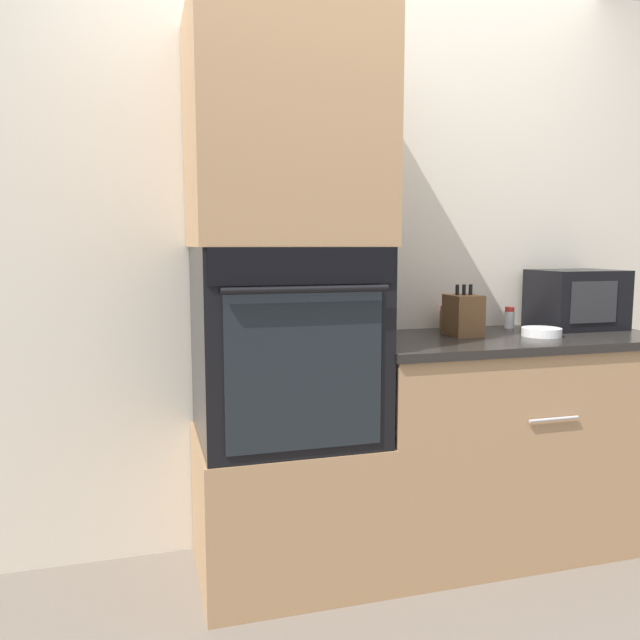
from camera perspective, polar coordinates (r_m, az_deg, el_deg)
The scene contains 11 objects.
ground_plane at distance 2.58m, azimuth 6.96°, elevation -23.98°, with size 12.00×12.00×0.00m, color #6B6056.
wall_back at distance 2.81m, azimuth 2.31°, elevation 5.38°, with size 8.00×0.05×2.50m.
oven_cabinet_base at distance 2.61m, azimuth -3.07°, elevation -16.51°, with size 0.70×0.60×0.57m.
wall_oven at distance 2.42m, azimuth -3.15°, elevation -2.09°, with size 0.68×0.64×0.74m.
oven_cabinet_upper at distance 2.43m, azimuth -3.30°, elevation 16.95°, with size 0.70×0.60×0.87m.
counter_unit at distance 2.92m, azimuth 16.75°, elevation -10.43°, with size 1.32×0.63×0.93m.
microwave at distance 3.15m, azimuth 22.38°, elevation 1.77°, with size 0.38×0.30×0.27m.
knife_block at distance 2.75m, azimuth 12.96°, elevation 0.44°, with size 0.13×0.16×0.22m.
bowl at distance 2.83m, azimuth 19.60°, elevation -1.04°, with size 0.17×0.17×0.04m.
condiment_jar_near at distance 3.06m, azimuth 16.92°, elevation 0.20°, with size 0.05×0.05×0.10m.
condiment_jar_mid at distance 2.93m, azimuth 11.44°, elevation 0.17°, with size 0.06×0.06×0.11m.
Camera 1 is at (-0.88, -2.04, 1.33)m, focal length 35.00 mm.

